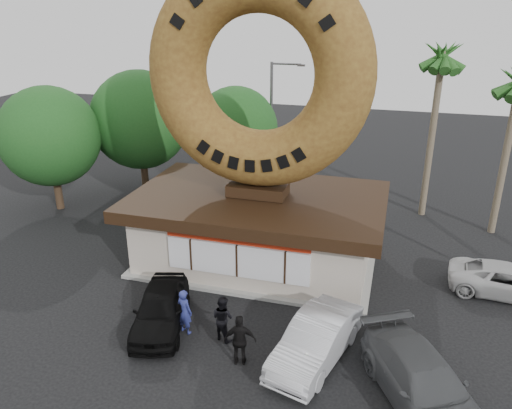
{
  "coord_description": "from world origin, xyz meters",
  "views": [
    {
      "loc": [
        5.71,
        -14.0,
        11.17
      ],
      "look_at": [
        0.49,
        4.0,
        3.65
      ],
      "focal_mm": 35.0,
      "sensor_mm": 36.0,
      "label": 1
    }
  ],
  "objects_px": {
    "person_left": "(185,311)",
    "car_black": "(160,308)",
    "donut_shop": "(258,226)",
    "car_silver": "(316,340)",
    "giant_donut": "(258,74)",
    "car_white": "(508,281)",
    "street_lamp": "(273,120)",
    "person_center": "(223,318)",
    "car_grey": "(423,383)",
    "person_right": "(240,340)"
  },
  "relations": [
    {
      "from": "car_grey",
      "to": "person_left",
      "type": "bearing_deg",
      "value": 142.01
    },
    {
      "from": "person_left",
      "to": "car_black",
      "type": "bearing_deg",
      "value": 14.08
    },
    {
      "from": "person_left",
      "to": "car_silver",
      "type": "height_order",
      "value": "person_left"
    },
    {
      "from": "donut_shop",
      "to": "person_right",
      "type": "distance_m",
      "value": 7.31
    },
    {
      "from": "car_white",
      "to": "car_grey",
      "type": "bearing_deg",
      "value": 158.98
    },
    {
      "from": "giant_donut",
      "to": "car_white",
      "type": "relative_size",
      "value": 2.05
    },
    {
      "from": "donut_shop",
      "to": "car_white",
      "type": "height_order",
      "value": "donut_shop"
    },
    {
      "from": "donut_shop",
      "to": "person_center",
      "type": "height_order",
      "value": "donut_shop"
    },
    {
      "from": "person_center",
      "to": "person_left",
      "type": "bearing_deg",
      "value": 22.76
    },
    {
      "from": "car_white",
      "to": "car_black",
      "type": "bearing_deg",
      "value": 119.31
    },
    {
      "from": "giant_donut",
      "to": "street_lamp",
      "type": "xyz_separation_m",
      "value": [
        -1.86,
        10.0,
        -4.07
      ]
    },
    {
      "from": "donut_shop",
      "to": "giant_donut",
      "type": "distance_m",
      "value": 6.78
    },
    {
      "from": "donut_shop",
      "to": "person_left",
      "type": "distance_m",
      "value": 6.18
    },
    {
      "from": "person_left",
      "to": "car_grey",
      "type": "height_order",
      "value": "person_left"
    },
    {
      "from": "donut_shop",
      "to": "giant_donut",
      "type": "bearing_deg",
      "value": 90.0
    },
    {
      "from": "car_black",
      "to": "car_grey",
      "type": "relative_size",
      "value": 0.82
    },
    {
      "from": "street_lamp",
      "to": "giant_donut",
      "type": "bearing_deg",
      "value": -79.49
    },
    {
      "from": "person_center",
      "to": "car_silver",
      "type": "distance_m",
      "value": 3.38
    },
    {
      "from": "giant_donut",
      "to": "person_right",
      "type": "height_order",
      "value": "giant_donut"
    },
    {
      "from": "street_lamp",
      "to": "car_white",
      "type": "xyz_separation_m",
      "value": [
        12.55,
        -9.97,
        -3.84
      ]
    },
    {
      "from": "person_left",
      "to": "person_right",
      "type": "height_order",
      "value": "person_right"
    },
    {
      "from": "person_left",
      "to": "person_center",
      "type": "distance_m",
      "value": 1.45
    },
    {
      "from": "car_silver",
      "to": "car_white",
      "type": "distance_m",
      "value": 9.3
    },
    {
      "from": "car_silver",
      "to": "car_grey",
      "type": "relative_size",
      "value": 0.87
    },
    {
      "from": "street_lamp",
      "to": "car_silver",
      "type": "bearing_deg",
      "value": -70.76
    },
    {
      "from": "donut_shop",
      "to": "car_grey",
      "type": "xyz_separation_m",
      "value": [
        7.21,
        -7.35,
        -0.99
      ]
    },
    {
      "from": "giant_donut",
      "to": "car_white",
      "type": "xyz_separation_m",
      "value": [
        10.7,
        0.03,
        -7.9
      ]
    },
    {
      "from": "street_lamp",
      "to": "person_center",
      "type": "height_order",
      "value": "street_lamp"
    },
    {
      "from": "person_right",
      "to": "car_grey",
      "type": "height_order",
      "value": "person_right"
    },
    {
      "from": "person_right",
      "to": "car_grey",
      "type": "xyz_separation_m",
      "value": [
        5.77,
        -0.23,
        -0.15
      ]
    },
    {
      "from": "street_lamp",
      "to": "car_silver",
      "type": "distance_m",
      "value": 17.57
    },
    {
      "from": "person_center",
      "to": "car_black",
      "type": "xyz_separation_m",
      "value": [
        -2.48,
        0.09,
        -0.12
      ]
    },
    {
      "from": "person_left",
      "to": "car_black",
      "type": "distance_m",
      "value": 1.04
    },
    {
      "from": "giant_donut",
      "to": "person_right",
      "type": "relative_size",
      "value": 5.14
    },
    {
      "from": "donut_shop",
      "to": "car_silver",
      "type": "relative_size",
      "value": 2.41
    },
    {
      "from": "giant_donut",
      "to": "car_grey",
      "type": "relative_size",
      "value": 1.79
    },
    {
      "from": "person_right",
      "to": "car_white",
      "type": "bearing_deg",
      "value": -156.38
    },
    {
      "from": "donut_shop",
      "to": "giant_donut",
      "type": "height_order",
      "value": "giant_donut"
    },
    {
      "from": "person_center",
      "to": "car_grey",
      "type": "height_order",
      "value": "person_center"
    },
    {
      "from": "car_white",
      "to": "person_left",
      "type": "bearing_deg",
      "value": 121.65
    },
    {
      "from": "person_right",
      "to": "car_grey",
      "type": "relative_size",
      "value": 0.35
    },
    {
      "from": "car_grey",
      "to": "car_white",
      "type": "bearing_deg",
      "value": 35.86
    },
    {
      "from": "giant_donut",
      "to": "car_black",
      "type": "relative_size",
      "value": 2.17
    },
    {
      "from": "donut_shop",
      "to": "street_lamp",
      "type": "xyz_separation_m",
      "value": [
        -1.86,
        10.02,
        2.72
      ]
    },
    {
      "from": "giant_donut",
      "to": "car_white",
      "type": "distance_m",
      "value": 13.3
    },
    {
      "from": "car_grey",
      "to": "person_right",
      "type": "bearing_deg",
      "value": 148.82
    },
    {
      "from": "giant_donut",
      "to": "person_center",
      "type": "xyz_separation_m",
      "value": [
        0.43,
        -6.03,
        -7.68
      ]
    },
    {
      "from": "person_right",
      "to": "car_silver",
      "type": "height_order",
      "value": "person_right"
    },
    {
      "from": "giant_donut",
      "to": "person_left",
      "type": "height_order",
      "value": "giant_donut"
    },
    {
      "from": "person_left",
      "to": "car_white",
      "type": "xyz_separation_m",
      "value": [
        11.72,
        6.08,
        -0.23
      ]
    }
  ]
}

